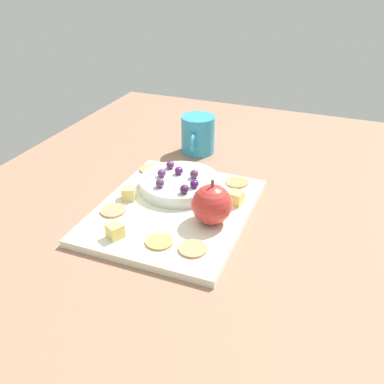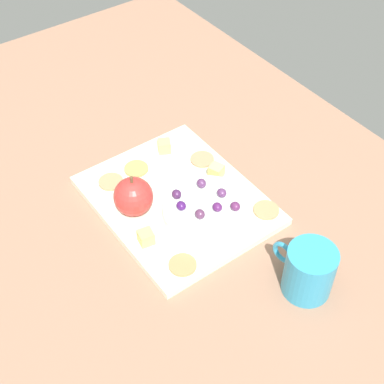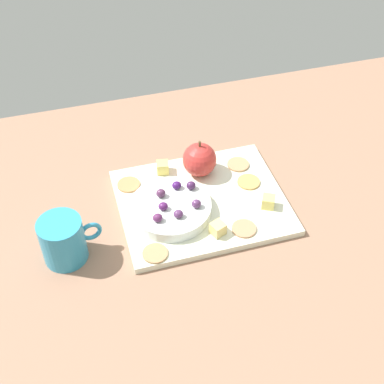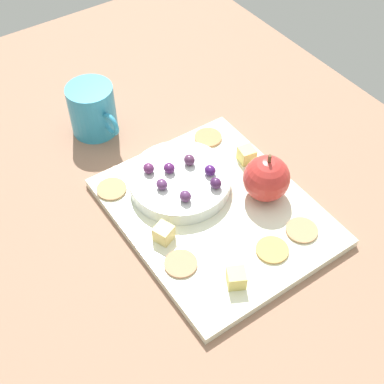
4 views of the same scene
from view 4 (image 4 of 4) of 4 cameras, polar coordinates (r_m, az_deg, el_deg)
The scene contains 21 objects.
table at distance 78.07cm, azimuth 2.75°, elevation -5.41°, with size 134.21×84.40×4.08cm, color #916952.
platter at distance 78.06cm, azimuth 2.51°, elevation -2.13°, with size 32.06×26.32×1.37cm, color silver.
serving_dish at distance 79.70cm, azimuth -1.10°, elevation 1.32°, with size 15.44×15.44×2.31cm, color silver.
apple_whole at distance 77.51cm, azimuth 8.06°, elevation 1.47°, with size 6.92×6.92×6.92cm, color #BC302C.
apple_stem at distance 74.62cm, azimuth 8.39°, elevation 3.59°, with size 0.50×0.50×1.20cm, color brown.
cheese_cube_0 at distance 73.27cm, azimuth -3.09°, elevation -4.47°, with size 2.39×2.39×2.39cm, color #E7CD75.
cheese_cube_1 at distance 69.28cm, azimuth 4.81°, elevation -9.26°, with size 2.39×2.39×2.39cm, color #E1CE67.
cheese_cube_2 at distance 83.85cm, azimuth 5.93°, elevation 4.03°, with size 2.39×2.39×2.39cm, color #E3D066.
cracker_0 at distance 76.32cm, azimuth 11.79°, elevation -4.08°, with size 4.55×4.55×0.40cm, color tan.
cracker_1 at distance 71.46cm, azimuth -1.23°, elevation -7.76°, with size 4.55×4.55×0.40cm, color tan.
cracker_2 at distance 73.55cm, azimuth 8.67°, elevation -6.22°, with size 4.55×4.55×0.40cm, color tan.
cracker_3 at distance 80.63cm, azimuth -8.69°, elevation 0.31°, with size 4.55×4.55×0.40cm, color tan.
cracker_4 at distance 87.81cm, azimuth 1.75°, elevation 5.90°, with size 4.55×4.55×0.40cm, color #BA7F4F.
grape_0 at distance 78.82cm, azimuth -2.48°, elevation 2.60°, with size 1.80×1.62×1.51cm, color #4F1C55.
grape_1 at distance 78.46cm, azimuth 1.97°, elevation 2.35°, with size 1.80×1.62×1.51cm, color #40175B.
grape_2 at distance 78.95cm, azimuth -4.71°, elevation 2.56°, with size 1.80×1.62×1.54cm, color #592451.
grape_3 at distance 79.80cm, azimuth -0.29°, elevation 3.48°, with size 1.80×1.62×1.71cm, color #532C4C.
grape_4 at distance 74.85cm, azimuth -0.72°, elevation -0.46°, with size 1.80×1.62×1.70cm, color #542D58.
grape_5 at distance 76.61cm, azimuth 2.58°, elevation 0.95°, with size 1.80×1.62×1.67cm, color #42204A.
grape_6 at distance 76.60cm, azimuth -3.28°, elevation 0.83°, with size 1.80×1.62×1.53cm, color #562E5A.
cup at distance 90.30cm, azimuth -10.69°, elevation 8.74°, with size 10.94×7.76×8.74cm.
Camera 4 is at (-35.73, 29.05, 65.08)cm, focal length 49.32 mm.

